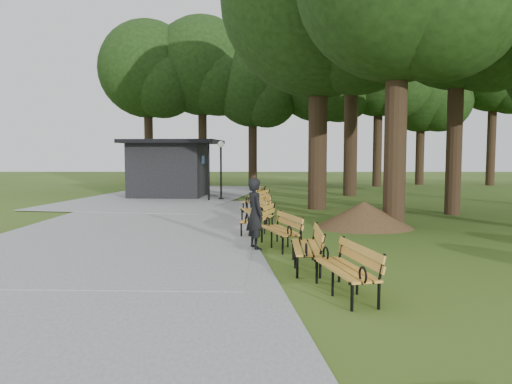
{
  "coord_description": "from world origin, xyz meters",
  "views": [
    {
      "loc": [
        -0.14,
        -13.38,
        2.41
      ],
      "look_at": [
        -0.1,
        3.08,
        1.1
      ],
      "focal_mm": 34.54,
      "sensor_mm": 36.0,
      "label": 1
    }
  ],
  "objects_px": {
    "bench_2": "(280,231)",
    "bench_4": "(253,212)",
    "lawn_tree_1": "(458,16)",
    "lawn_tree_4": "(352,31)",
    "bench_0": "(345,270)",
    "bench_6": "(256,201)",
    "bench_1": "(306,248)",
    "bench_7": "(255,196)",
    "dirt_mound": "(364,214)",
    "kiosk": "(169,169)",
    "bench_3": "(258,219)",
    "person": "(255,214)",
    "bench_5": "(261,205)",
    "lamp_post": "(221,157)"
  },
  "relations": [
    {
      "from": "bench_0",
      "to": "bench_1",
      "type": "bearing_deg",
      "value": -178.36
    },
    {
      "from": "kiosk",
      "to": "dirt_mound",
      "type": "distance_m",
      "value": 13.88
    },
    {
      "from": "bench_6",
      "to": "bench_0",
      "type": "bearing_deg",
      "value": 28.25
    },
    {
      "from": "bench_4",
      "to": "bench_7",
      "type": "distance_m",
      "value": 5.92
    },
    {
      "from": "dirt_mound",
      "to": "lawn_tree_1",
      "type": "relative_size",
      "value": 0.25
    },
    {
      "from": "bench_1",
      "to": "bench_2",
      "type": "bearing_deg",
      "value": -167.41
    },
    {
      "from": "dirt_mound",
      "to": "bench_3",
      "type": "xyz_separation_m",
      "value": [
        -3.45,
        -1.19,
        0.01
      ]
    },
    {
      "from": "bench_0",
      "to": "bench_6",
      "type": "height_order",
      "value": "same"
    },
    {
      "from": "bench_4",
      "to": "bench_5",
      "type": "bearing_deg",
      "value": 159.29
    },
    {
      "from": "bench_3",
      "to": "lawn_tree_1",
      "type": "relative_size",
      "value": 0.18
    },
    {
      "from": "bench_0",
      "to": "bench_7",
      "type": "distance_m",
      "value": 14.29
    },
    {
      "from": "person",
      "to": "kiosk",
      "type": "bearing_deg",
      "value": -3.34
    },
    {
      "from": "bench_0",
      "to": "bench_6",
      "type": "xyz_separation_m",
      "value": [
        -1.49,
        12.06,
        0.0
      ]
    },
    {
      "from": "dirt_mound",
      "to": "bench_4",
      "type": "height_order",
      "value": "bench_4"
    },
    {
      "from": "bench_7",
      "to": "bench_0",
      "type": "bearing_deg",
      "value": 18.21
    },
    {
      "from": "kiosk",
      "to": "bench_3",
      "type": "distance_m",
      "value": 13.25
    },
    {
      "from": "bench_5",
      "to": "lawn_tree_4",
      "type": "distance_m",
      "value": 13.9
    },
    {
      "from": "bench_0",
      "to": "bench_7",
      "type": "bearing_deg",
      "value": 174.3
    },
    {
      "from": "lamp_post",
      "to": "dirt_mound",
      "type": "relative_size",
      "value": 1.14
    },
    {
      "from": "kiosk",
      "to": "bench_7",
      "type": "relative_size",
      "value": 2.61
    },
    {
      "from": "bench_0",
      "to": "bench_2",
      "type": "bearing_deg",
      "value": -179.78
    },
    {
      "from": "lamp_post",
      "to": "bench_1",
      "type": "relative_size",
      "value": 1.59
    },
    {
      "from": "dirt_mound",
      "to": "bench_6",
      "type": "xyz_separation_m",
      "value": [
        -3.49,
        4.47,
        0.01
      ]
    },
    {
      "from": "person",
      "to": "bench_2",
      "type": "height_order",
      "value": "person"
    },
    {
      "from": "bench_0",
      "to": "bench_6",
      "type": "relative_size",
      "value": 1.0
    },
    {
      "from": "bench_4",
      "to": "lawn_tree_1",
      "type": "bearing_deg",
      "value": 96.99
    },
    {
      "from": "person",
      "to": "bench_4",
      "type": "xyz_separation_m",
      "value": [
        -0.07,
        4.27,
        -0.45
      ]
    },
    {
      "from": "kiosk",
      "to": "lawn_tree_1",
      "type": "height_order",
      "value": "lawn_tree_1"
    },
    {
      "from": "lawn_tree_1",
      "to": "bench_6",
      "type": "bearing_deg",
      "value": 172.5
    },
    {
      "from": "bench_2",
      "to": "bench_3",
      "type": "xyz_separation_m",
      "value": [
        -0.56,
        2.2,
        0.0
      ]
    },
    {
      "from": "person",
      "to": "bench_6",
      "type": "xyz_separation_m",
      "value": [
        0.03,
        8.04,
        -0.45
      ]
    },
    {
      "from": "lamp_post",
      "to": "dirt_mound",
      "type": "height_order",
      "value": "lamp_post"
    },
    {
      "from": "bench_1",
      "to": "lawn_tree_4",
      "type": "height_order",
      "value": "lawn_tree_4"
    },
    {
      "from": "person",
      "to": "bench_4",
      "type": "distance_m",
      "value": 4.29
    },
    {
      "from": "bench_4",
      "to": "bench_5",
      "type": "relative_size",
      "value": 1.0
    },
    {
      "from": "bench_5",
      "to": "lawn_tree_4",
      "type": "bearing_deg",
      "value": 146.6
    },
    {
      "from": "bench_3",
      "to": "bench_5",
      "type": "bearing_deg",
      "value": -163.88
    },
    {
      "from": "bench_0",
      "to": "bench_2",
      "type": "distance_m",
      "value": 4.3
    },
    {
      "from": "lamp_post",
      "to": "bench_1",
      "type": "bearing_deg",
      "value": -79.45
    },
    {
      "from": "bench_3",
      "to": "bench_4",
      "type": "distance_m",
      "value": 1.89
    },
    {
      "from": "bench_2",
      "to": "lawn_tree_1",
      "type": "bearing_deg",
      "value": 117.02
    },
    {
      "from": "lawn_tree_1",
      "to": "lawn_tree_4",
      "type": "height_order",
      "value": "lawn_tree_4"
    },
    {
      "from": "bench_4",
      "to": "lawn_tree_4",
      "type": "relative_size",
      "value": 0.15
    },
    {
      "from": "person",
      "to": "bench_2",
      "type": "relative_size",
      "value": 0.94
    },
    {
      "from": "bench_2",
      "to": "bench_3",
      "type": "relative_size",
      "value": 1.0
    },
    {
      "from": "bench_3",
      "to": "bench_1",
      "type": "bearing_deg",
      "value": 30.71
    },
    {
      "from": "lawn_tree_1",
      "to": "lawn_tree_4",
      "type": "xyz_separation_m",
      "value": [
        -2.36,
        8.68,
        1.56
      ]
    },
    {
      "from": "bench_2",
      "to": "bench_4",
      "type": "xyz_separation_m",
      "value": [
        -0.7,
        4.08,
        0.0
      ]
    },
    {
      "from": "dirt_mound",
      "to": "bench_3",
      "type": "distance_m",
      "value": 3.65
    },
    {
      "from": "dirt_mound",
      "to": "lawn_tree_4",
      "type": "xyz_separation_m",
      "value": [
        1.88,
        12.13,
        8.73
      ]
    }
  ]
}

